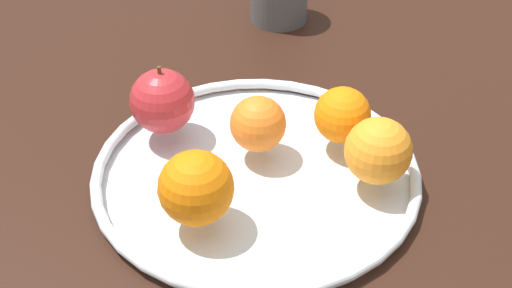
# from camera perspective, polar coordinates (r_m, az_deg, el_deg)

# --- Properties ---
(ground_plane) EXTENTS (1.36, 1.36, 0.04)m
(ground_plane) POSITION_cam_1_polar(r_m,az_deg,el_deg) (0.78, 0.00, -3.94)
(ground_plane) COLOR black
(fruit_bowl) EXTENTS (0.35, 0.35, 0.02)m
(fruit_bowl) POSITION_cam_1_polar(r_m,az_deg,el_deg) (0.76, 0.00, -2.31)
(fruit_bowl) COLOR silver
(fruit_bowl) RESTS_ON ground_plane
(apple) EXTENTS (0.07, 0.07, 0.08)m
(apple) POSITION_cam_1_polar(r_m,az_deg,el_deg) (0.79, -7.46, 3.41)
(apple) COLOR #B9292F
(apple) RESTS_ON fruit_bowl
(orange_back_left) EXTENTS (0.06, 0.06, 0.06)m
(orange_back_left) POSITION_cam_1_polar(r_m,az_deg,el_deg) (0.76, 0.42, 1.61)
(orange_back_left) COLOR orange
(orange_back_left) RESTS_ON fruit_bowl
(orange_back_right) EXTENTS (0.07, 0.07, 0.07)m
(orange_back_right) POSITION_cam_1_polar(r_m,az_deg,el_deg) (0.73, 9.70, -0.54)
(orange_back_right) COLOR orange
(orange_back_right) RESTS_ON fruit_bowl
(orange_front_right) EXTENTS (0.07, 0.07, 0.07)m
(orange_front_right) POSITION_cam_1_polar(r_m,az_deg,el_deg) (0.67, -4.80, -3.50)
(orange_front_right) COLOR orange
(orange_front_right) RESTS_ON fruit_bowl
(orange_center) EXTENTS (0.06, 0.06, 0.06)m
(orange_center) POSITION_cam_1_polar(r_m,az_deg,el_deg) (0.78, 6.89, 2.30)
(orange_center) COLOR orange
(orange_center) RESTS_ON fruit_bowl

